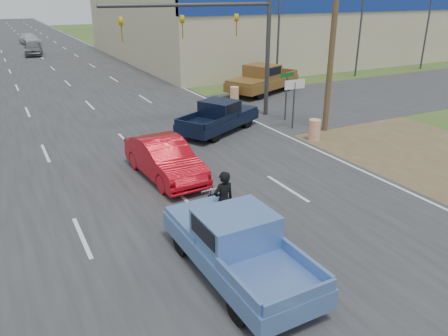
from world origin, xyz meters
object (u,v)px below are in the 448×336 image
blue_pickup (235,243)px  distant_car_grey (33,49)px  rider (224,204)px  brown_pickup (262,79)px  motorcycle (225,217)px  distant_car_silver (30,39)px  red_convertible (165,159)px  navy_pickup (220,116)px

blue_pickup → distant_car_grey: (0.00, 45.78, -0.10)m
rider → brown_pickup: 19.10m
distant_car_grey → blue_pickup: bearing=-81.8°
motorcycle → rider: (-0.00, 0.05, 0.42)m
motorcycle → distant_car_silver: distant_car_silver is taller
motorcycle → distant_car_grey: (-0.69, 43.92, 0.26)m
red_convertible → blue_pickup: (-0.61, -6.51, 0.09)m
navy_pickup → brown_pickup: size_ratio=0.80×
blue_pickup → brown_pickup: 21.07m
rider → blue_pickup: size_ratio=0.36×
motorcycle → blue_pickup: blue_pickup is taller
rider → distant_car_grey: rider is taller
motorcycle → brown_pickup: bearing=50.5°
red_convertible → blue_pickup: 6.54m
navy_pickup → motorcycle: bearing=-54.2°
distant_car_silver → red_convertible: bearing=-99.6°
brown_pickup → distant_car_grey: brown_pickup is taller
motorcycle → distant_car_grey: distant_car_grey is taller
distant_car_grey → brown_pickup: bearing=-59.2°
blue_pickup → brown_pickup: bearing=54.9°
motorcycle → distant_car_grey: size_ratio=0.49×
distant_car_silver → rider: bearing=-99.5°
red_convertible → distant_car_silver: 51.33m
motorcycle → navy_pickup: navy_pickup is taller
navy_pickup → distant_car_silver: 47.24m
red_convertible → motorcycle: size_ratio=2.11×
brown_pickup → rider: bearing=120.5°
navy_pickup → distant_car_grey: navy_pickup is taller
brown_pickup → motorcycle: bearing=120.6°
red_convertible → rider: rider is taller
red_convertible → blue_pickup: size_ratio=0.90×
distant_car_silver → distant_car_grey: bearing=-103.0°
navy_pickup → brown_pickup: 9.39m
brown_pickup → distant_car_grey: bearing=-1.1°
motorcycle → distant_car_grey: 43.93m
rider → blue_pickup: 2.04m
motorcycle → distant_car_silver: size_ratio=0.45×
navy_pickup → distant_car_grey: 35.35m
motorcycle → rider: rider is taller
motorcycle → rider: size_ratio=1.19×
motorcycle → brown_pickup: 19.15m
distant_car_silver → blue_pickup: bearing=-100.2°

